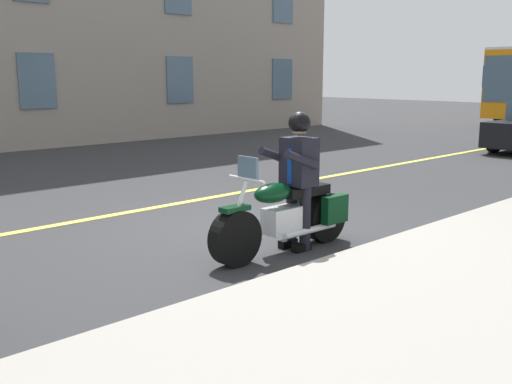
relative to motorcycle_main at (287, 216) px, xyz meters
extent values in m
plane|color=#333335|center=(-0.44, -1.22, -0.45)|extent=(80.00, 80.00, 0.00)
cube|color=#E5DB4C|center=(-0.44, -3.22, -0.45)|extent=(60.00, 0.16, 0.01)
cylinder|color=black|center=(0.85, -0.02, -0.12)|extent=(0.66, 0.21, 0.66)
cylinder|color=black|center=(-0.70, 0.01, -0.12)|extent=(0.66, 0.21, 0.66)
cube|color=silver|center=(0.05, 0.00, -0.03)|extent=(0.56, 0.29, 0.32)
ellipsoid|color=black|center=(0.25, -0.01, 0.33)|extent=(0.56, 0.29, 0.24)
cube|color=black|center=(-0.30, 0.00, 0.29)|extent=(0.70, 0.29, 0.12)
cube|color=black|center=(-0.65, 0.23, 0.03)|extent=(0.40, 0.13, 0.36)
cube|color=black|center=(-0.66, -0.21, 0.03)|extent=(0.40, 0.13, 0.36)
cylinder|color=silver|center=(0.83, -0.01, 0.15)|extent=(0.35, 0.06, 0.76)
cylinder|color=silver|center=(0.67, -0.01, 0.55)|extent=(0.04, 0.60, 0.04)
cube|color=black|center=(0.85, -0.02, 0.23)|extent=(0.36, 0.17, 0.06)
cylinder|color=silver|center=(-0.25, 0.16, -0.19)|extent=(0.90, 0.09, 0.08)
cube|color=slate|center=(0.65, -0.01, 0.67)|extent=(0.04, 0.32, 0.28)
cylinder|color=black|center=(-0.20, 0.12, -0.03)|extent=(0.14, 0.14, 0.84)
cube|color=black|center=(-0.14, 0.12, -0.40)|extent=(0.26, 0.11, 0.10)
cylinder|color=black|center=(-0.21, -0.12, -0.03)|extent=(0.14, 0.14, 0.84)
cube|color=black|center=(-0.15, -0.12, -0.40)|extent=(0.26, 0.11, 0.10)
cube|color=black|center=(-0.20, 0.00, 0.67)|extent=(0.33, 0.40, 0.60)
cube|color=navy|center=(-0.04, 0.00, 0.63)|extent=(0.03, 0.07, 0.44)
cylinder|color=black|center=(-0.02, 0.22, 0.73)|extent=(0.55, 0.11, 0.28)
cylinder|color=black|center=(-0.03, -0.22, 0.73)|extent=(0.55, 0.11, 0.28)
sphere|color=tan|center=(-0.20, 0.00, 1.10)|extent=(0.22, 0.22, 0.22)
sphere|color=black|center=(-0.20, 0.00, 1.15)|extent=(0.28, 0.28, 0.28)
cube|color=slate|center=(-19.30, -5.87, 1.55)|extent=(0.06, 2.40, 1.90)
cylinder|color=black|center=(-21.20, -7.07, 0.05)|extent=(1.00, 0.30, 1.00)
cylinder|color=black|center=(-11.33, -2.70, -0.13)|extent=(0.64, 0.22, 0.64)
cube|color=slate|center=(-12.37, -12.19, 1.55)|extent=(1.10, 0.06, 1.60)
cube|color=slate|center=(-7.28, -12.19, 1.55)|extent=(1.10, 0.06, 1.60)
cube|color=slate|center=(-2.18, -12.19, 1.55)|extent=(1.10, 0.06, 1.60)
cube|color=slate|center=(-12.37, -12.19, 4.55)|extent=(1.10, 0.06, 1.60)
camera|label=1|loc=(5.20, 4.98, 1.73)|focal=41.77mm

